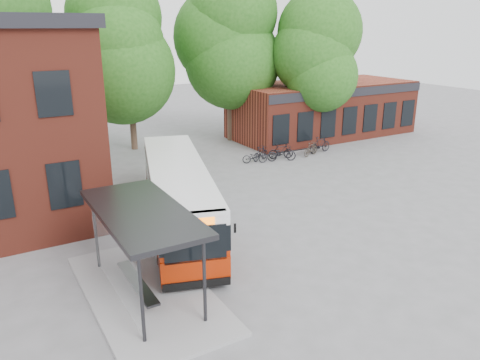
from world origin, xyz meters
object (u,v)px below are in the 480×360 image
city_bus (178,196)px  bicycle_2 (282,153)px  bus_shelter (144,253)px  bicycle_7 (320,145)px  bicycle_1 (261,153)px  bicycle_0 (255,157)px  bicycle_5 (311,149)px  bicycle_3 (281,151)px

city_bus → bicycle_2: bearing=49.8°
bus_shelter → bicycle_7: 19.21m
city_bus → bicycle_1: (8.50, 6.90, -0.91)m
bicycle_7 → city_bus: bearing=111.1°
bicycle_0 → bicycle_2: bearing=-83.5°
bicycle_5 → bicycle_7: size_ratio=0.82×
bicycle_0 → bicycle_7: bicycle_7 is taller
city_bus → bicycle_1: 10.98m
city_bus → bus_shelter: bearing=-107.2°
bicycle_3 → bicycle_5: bearing=-80.9°
bicycle_2 → bicycle_5: (2.37, 0.06, -0.03)m
bicycle_2 → bicycle_7: (3.37, 0.37, 0.06)m
bus_shelter → bicycle_2: size_ratio=3.80×
bicycle_2 → bicycle_3: size_ratio=1.14×
bicycle_3 → bicycle_7: size_ratio=0.88×
bus_shelter → bicycle_0: 15.35m
bus_shelter → bicycle_1: bus_shelter is taller
city_bus → bicycle_3: 11.87m
bicycle_0 → bicycle_2: size_ratio=0.83×
bicycle_2 → bicycle_7: bearing=-63.4°
city_bus → bicycle_1: bearing=56.3°
bicycle_2 → bicycle_5: bearing=-68.2°
bicycle_3 → bicycle_5: 2.14m
bicycle_1 → bus_shelter: bearing=112.6°
bicycle_0 → bicycle_2: bicycle_2 is taller
bus_shelter → bicycle_7: bus_shelter is taller
bus_shelter → bicycle_3: 16.81m
bicycle_5 → bicycle_0: bearing=66.1°
bicycle_0 → bicycle_5: (4.07, -0.38, 0.05)m
city_bus → bicycle_7: city_bus is taller
bus_shelter → bicycle_3: size_ratio=4.34×
bicycle_5 → bicycle_7: (1.00, 0.31, 0.10)m
city_bus → bicycle_3: (9.83, 6.59, -0.88)m
bicycle_2 → bicycle_5: 2.37m
bicycle_0 → bicycle_3: bearing=-68.0°
bus_shelter → bicycle_1: bearing=44.4°
bicycle_3 → bicycle_1: bearing=97.2°
bicycle_1 → bicycle_2: bearing=-148.4°
bicycle_3 → bicycle_0: bearing=111.1°
city_bus → bicycle_0: bearing=57.1°
city_bus → bicycle_0: city_bus is taller
bicycle_7 → bicycle_5: bearing=101.7°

